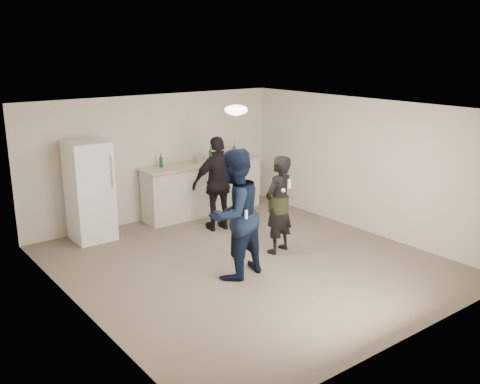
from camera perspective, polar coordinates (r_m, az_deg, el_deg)
floor at (r=8.78m, az=0.80°, el=-7.54°), size 6.00×6.00×0.00m
ceiling at (r=8.14m, az=0.87°, el=8.91°), size 6.00×6.00×0.00m
wall_back at (r=10.82m, az=-9.05°, el=3.63°), size 6.00×0.00×6.00m
wall_front at (r=6.40m, az=17.75°, el=-5.17°), size 6.00×0.00×6.00m
wall_left at (r=7.08m, az=-16.98°, el=-3.14°), size 0.00×6.00×6.00m
wall_right at (r=10.25m, az=13.02°, el=2.78°), size 0.00×6.00×6.00m
counter at (r=11.17m, az=-4.00°, el=0.32°), size 2.60×0.56×1.05m
counter_top at (r=11.04m, az=-4.05°, el=3.06°), size 2.68×0.64×0.04m
fridge at (r=9.92m, az=-15.74°, el=0.08°), size 0.70×0.70×1.80m
fridge_handle at (r=9.59m, az=-13.53°, el=2.19°), size 0.02×0.02×0.60m
ceiling_dome at (r=8.38m, az=-0.42°, el=8.75°), size 0.36×0.36×0.16m
shaker at (r=10.87m, az=-4.86°, el=3.42°), size 0.08×0.08×0.17m
man at (r=7.95m, az=-0.61°, el=-2.39°), size 1.09×0.92×1.98m
woman at (r=8.98m, az=4.14°, el=-1.35°), size 0.69×0.54×1.68m
camo_shorts at (r=8.98m, az=4.14°, el=-1.28°), size 0.34×0.34×0.28m
spectator at (r=10.08m, az=-2.29°, el=0.89°), size 1.12×0.64×1.80m
remote_man at (r=7.72m, az=0.64°, el=-2.47°), size 0.04×0.04×0.15m
nunchuk_man at (r=7.84m, az=1.19°, el=-2.74°), size 0.07×0.07×0.07m
remote_woman at (r=8.69m, az=5.28°, el=0.87°), size 0.04×0.04×0.15m
nunchuk_woman at (r=8.67m, az=4.64°, el=0.17°), size 0.07×0.07×0.07m
bottle_cluster at (r=11.17m, az=-2.68°, el=3.87°), size 1.84×0.37×0.25m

